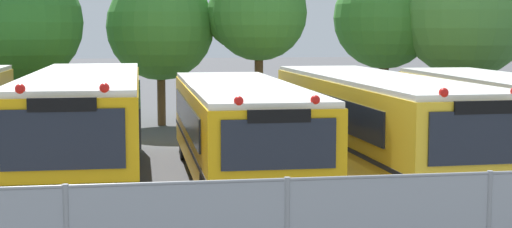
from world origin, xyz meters
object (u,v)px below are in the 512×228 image
Objects in this scene: school_bus_1 at (85,123)px; tree_3 at (254,14)px; school_bus_2 at (240,127)px; tree_4 at (387,17)px; tree_2 at (161,26)px; tree_1 at (19,22)px; school_bus_4 at (505,118)px; tree_5 at (467,13)px; school_bus_3 at (376,120)px.

tree_3 is at bearing -118.86° from school_bus_1.
tree_4 reaches higher than school_bus_2.
tree_1 is at bearing -156.11° from tree_2.
school_bus_1 is at bearing 1.48° from school_bus_4.
tree_5 is at bearing -144.51° from school_bus_1.
tree_1 is 0.99× the size of tree_3.
school_bus_4 is 13.96m from tree_2.
school_bus_4 is 11.60m from tree_3.
school_bus_3 reaches higher than school_bus_4.
tree_4 reaches higher than school_bus_3.
school_bus_3 is 3.57m from school_bus_4.
school_bus_1 is 3.72m from school_bus_2.
school_bus_4 is at bearing -63.25° from tree_3.
tree_4 reaches higher than tree_2.
school_bus_1 is at bearing -2.80° from school_bus_3.
tree_3 is at bearing -100.67° from school_bus_2.
school_bus_3 is 10.72m from tree_3.
tree_5 is at bearing -27.61° from tree_4.
school_bus_1 is 1.06× the size of school_bus_4.
tree_2 is (-8.48, 10.82, 2.44)m from school_bus_4.
tree_2 is at bearing 174.65° from tree_5.
tree_3 is (8.32, 1.38, 0.33)m from tree_1.
school_bus_4 is 1.50× the size of tree_5.
school_bus_2 is at bearing 3.98° from school_bus_4.
school_bus_4 is at bearing -32.89° from tree_1.
school_bus_2 is at bearing 176.12° from school_bus_1.
school_bus_1 is 16.13m from tree_4.
school_bus_3 is (3.48, 0.15, 0.07)m from school_bus_2.
tree_5 is (14.02, 9.76, 2.85)m from school_bus_1.
tree_4 is at bearing 152.39° from tree_5.
school_bus_3 is 1.65× the size of tree_5.
tree_3 is 0.87× the size of tree_5.
school_bus_3 is 1.89× the size of tree_3.
school_bus_3 is 1.10× the size of school_bus_4.
school_bus_3 reaches higher than school_bus_2.
tree_4 reaches higher than tree_3.
tree_1 is 0.98× the size of tree_4.
tree_5 is (3.26, 9.72, 2.95)m from school_bus_4.
tree_4 is (7.60, 11.48, 2.86)m from school_bus_2.
tree_5 reaches higher than tree_3.
school_bus_4 is (10.75, 0.05, -0.10)m from school_bus_1.
tree_2 is at bearing -82.49° from school_bus_2.
school_bus_2 is 3.49m from school_bus_3.
tree_4 is (9.02, 0.32, 0.38)m from tree_2.
tree_5 reaches higher than school_bus_2.
school_bus_1 reaches higher than school_bus_2.
tree_4 is (0.55, 11.14, 2.82)m from school_bus_4.
tree_3 is 5.71m from tree_4.
tree_1 reaches higher than tree_2.
school_bus_4 is 1.72× the size of tree_3.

